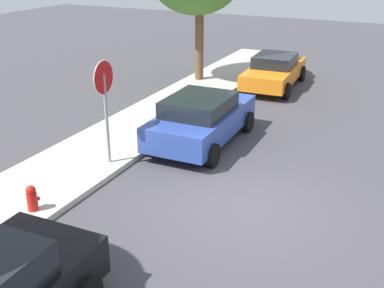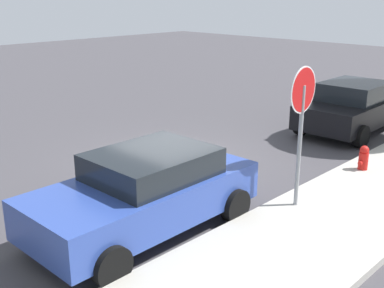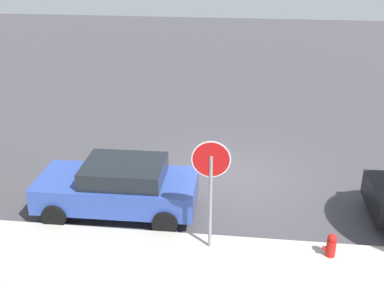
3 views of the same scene
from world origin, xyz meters
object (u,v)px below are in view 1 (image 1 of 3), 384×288
Objects in this scene: stop_sign at (105,94)px; parked_car_blue at (201,118)px; fire_hydrant at (32,201)px; parked_car_orange at (274,71)px.

stop_sign reaches higher than parked_car_blue.
fire_hydrant is at bearing 164.11° from parked_car_blue.
stop_sign is at bearing 170.13° from parked_car_orange.
fire_hydrant is (-5.33, 1.52, -0.40)m from parked_car_blue.
parked_car_blue is 5.90× the size of fire_hydrant.
fire_hydrant is at bearing 172.17° from parked_car_orange.
stop_sign is 3.97× the size of fire_hydrant.
parked_car_blue is 6.77m from parked_car_orange.
parked_car_orange is (6.77, -0.15, -0.07)m from parked_car_blue.
parked_car_orange is (9.32, -1.62, -1.30)m from stop_sign.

